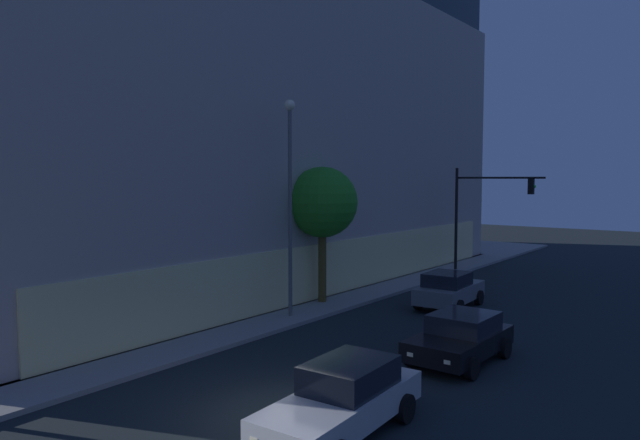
% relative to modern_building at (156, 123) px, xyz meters
% --- Properties ---
extents(ground_plane, '(120.00, 120.00, 0.00)m').
position_rel_modern_building_xyz_m(ground_plane, '(-13.09, -21.99, -9.28)').
color(ground_plane, black).
extents(modern_building, '(35.90, 29.94, 18.69)m').
position_rel_modern_building_xyz_m(modern_building, '(0.00, 0.00, 0.00)').
color(modern_building, '#4C4C51').
rests_on(modern_building, ground).
extents(traffic_light_far_corner, '(0.64, 5.23, 6.24)m').
position_rel_modern_building_xyz_m(traffic_light_far_corner, '(10.05, -17.89, -4.98)').
color(traffic_light_far_corner, black).
rests_on(traffic_light_far_corner, sidewalk_corner).
extents(street_lamp_sidewalk, '(0.44, 0.44, 8.75)m').
position_rel_modern_building_xyz_m(street_lamp_sidewalk, '(-5.60, -15.93, -3.71)').
color(street_lamp_sidewalk, '#606060').
rests_on(street_lamp_sidewalk, sidewalk_corner).
extents(sidewalk_tree, '(3.21, 3.21, 6.14)m').
position_rel_modern_building_xyz_m(sidewalk_tree, '(-2.61, -15.32, -4.63)').
color(sidewalk_tree, brown).
rests_on(sidewalk_tree, sidewalk_corner).
extents(car_silver, '(4.81, 2.12, 1.62)m').
position_rel_modern_building_xyz_m(car_silver, '(-13.13, -23.80, -8.46)').
color(car_silver, '#B7BABF').
rests_on(car_silver, ground).
extents(car_black, '(4.17, 2.26, 1.50)m').
position_rel_modern_building_xyz_m(car_black, '(-6.60, -23.74, -8.51)').
color(car_black, black).
rests_on(car_black, ground).
extents(car_grey, '(4.10, 2.24, 1.60)m').
position_rel_modern_building_xyz_m(car_grey, '(0.30, -20.19, -8.46)').
color(car_grey, slate).
rests_on(car_grey, ground).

